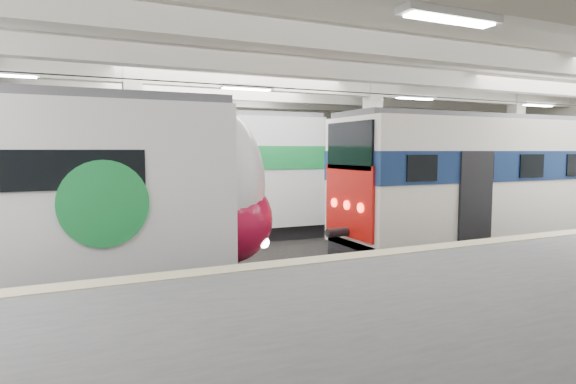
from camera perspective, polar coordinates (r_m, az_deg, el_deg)
name	(u,v)px	position (r m, az deg, el deg)	size (l,w,h in m)	color
station_hall	(306,146)	(10.47, 2.16, 5.45)	(36.00, 24.00, 5.75)	black
older_rer	(514,179)	(17.25, 25.18, 1.36)	(12.68, 2.80, 4.22)	white
far_train	(115,176)	(16.66, -19.83, 1.79)	(14.16, 3.31, 4.49)	white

